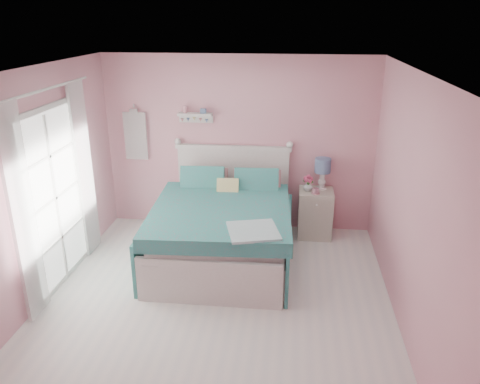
% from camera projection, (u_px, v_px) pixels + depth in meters
% --- Properties ---
extents(floor, '(4.50, 4.50, 0.00)m').
position_uv_depth(floor, '(215.00, 306.00, 5.32)').
color(floor, white).
rests_on(floor, ground).
extents(room_shell, '(4.50, 4.50, 4.50)m').
position_uv_depth(room_shell, '(213.00, 174.00, 4.76)').
color(room_shell, pink).
rests_on(room_shell, floor).
extents(bed, '(1.85, 2.27, 1.29)m').
position_uv_depth(bed, '(223.00, 230.00, 6.23)').
color(bed, silver).
rests_on(bed, floor).
extents(nightstand, '(0.49, 0.48, 0.71)m').
position_uv_depth(nightstand, '(315.00, 213.00, 6.91)').
color(nightstand, beige).
rests_on(nightstand, floor).
extents(table_lamp, '(0.23, 0.23, 0.46)m').
position_uv_depth(table_lamp, '(323.00, 168.00, 6.76)').
color(table_lamp, white).
rests_on(table_lamp, nightstand).
extents(vase, '(0.18, 0.18, 0.14)m').
position_uv_depth(vase, '(308.00, 186.00, 6.76)').
color(vase, silver).
rests_on(vase, nightstand).
extents(teacup, '(0.12, 0.12, 0.08)m').
position_uv_depth(teacup, '(316.00, 191.00, 6.67)').
color(teacup, pink).
rests_on(teacup, nightstand).
extents(roses, '(0.14, 0.11, 0.12)m').
position_uv_depth(roses, '(308.00, 179.00, 6.72)').
color(roses, '#CB456E').
rests_on(roses, vase).
extents(wall_shelf, '(0.50, 0.15, 0.25)m').
position_uv_depth(wall_shelf, '(195.00, 115.00, 6.80)').
color(wall_shelf, silver).
rests_on(wall_shelf, room_shell).
extents(hanging_dress, '(0.34, 0.03, 0.72)m').
position_uv_depth(hanging_dress, '(136.00, 136.00, 7.01)').
color(hanging_dress, white).
rests_on(hanging_dress, room_shell).
extents(french_door, '(0.04, 1.32, 2.16)m').
position_uv_depth(french_door, '(55.00, 198.00, 5.52)').
color(french_door, silver).
rests_on(french_door, floor).
extents(curtain_near, '(0.04, 0.40, 2.32)m').
position_uv_depth(curtain_near, '(23.00, 216.00, 4.79)').
color(curtain_near, white).
rests_on(curtain_near, floor).
extents(curtain_far, '(0.04, 0.40, 2.32)m').
position_uv_depth(curtain_far, '(84.00, 170.00, 6.17)').
color(curtain_far, white).
rests_on(curtain_far, floor).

